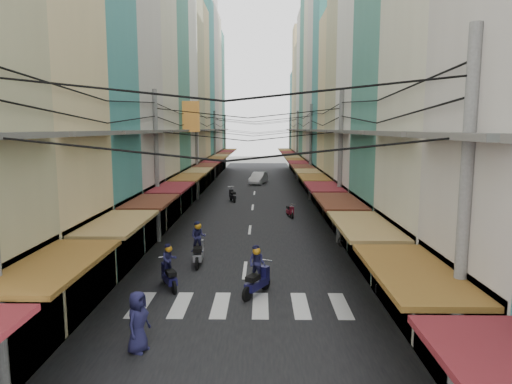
# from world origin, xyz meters

# --- Properties ---
(ground) EXTENTS (160.00, 160.00, 0.00)m
(ground) POSITION_xyz_m (0.00, 0.00, 0.00)
(ground) COLOR slate
(ground) RESTS_ON ground
(road) EXTENTS (10.00, 80.00, 0.02)m
(road) POSITION_xyz_m (0.00, 20.00, 0.01)
(road) COLOR black
(road) RESTS_ON ground
(sidewalk_left) EXTENTS (3.00, 80.00, 0.06)m
(sidewalk_left) POSITION_xyz_m (-6.50, 20.00, 0.03)
(sidewalk_left) COLOR slate
(sidewalk_left) RESTS_ON ground
(sidewalk_right) EXTENTS (3.00, 80.00, 0.06)m
(sidewalk_right) POSITION_xyz_m (6.50, 20.00, 0.03)
(sidewalk_right) COLOR slate
(sidewalk_right) RESTS_ON ground
(crosswalk) EXTENTS (7.55, 2.40, 0.01)m
(crosswalk) POSITION_xyz_m (-0.00, -6.00, 0.03)
(crosswalk) COLOR silver
(crosswalk) RESTS_ON ground
(building_row_left) EXTENTS (7.80, 67.67, 23.70)m
(building_row_left) POSITION_xyz_m (-7.92, 16.56, 9.78)
(building_row_left) COLOR silver
(building_row_left) RESTS_ON ground
(building_row_right) EXTENTS (7.80, 68.98, 22.59)m
(building_row_right) POSITION_xyz_m (7.92, 16.45, 9.41)
(building_row_right) COLOR teal
(building_row_right) RESTS_ON ground
(utility_poles) EXTENTS (10.20, 66.13, 8.20)m
(utility_poles) POSITION_xyz_m (0.00, 15.01, 6.59)
(utility_poles) COLOR gray
(utility_poles) RESTS_ON ground
(white_car) EXTENTS (4.84, 2.81, 1.61)m
(white_car) POSITION_xyz_m (0.33, 29.39, 0.00)
(white_car) COLOR silver
(white_car) RESTS_ON ground
(bicycle) EXTENTS (1.75, 1.21, 1.13)m
(bicycle) POSITION_xyz_m (5.50, 2.34, 0.00)
(bicycle) COLOR black
(bicycle) RESTS_ON ground
(moving_scooters) EXTENTS (5.92, 23.75, 2.00)m
(moving_scooters) POSITION_xyz_m (-1.16, 0.34, 0.56)
(moving_scooters) COLOR black
(moving_scooters) RESTS_ON ground
(parked_scooters) EXTENTS (13.33, 13.20, 0.99)m
(parked_scooters) POSITION_xyz_m (3.49, -4.72, 0.48)
(parked_scooters) COLOR black
(parked_scooters) RESTS_ON ground
(pedestrians) EXTENTS (13.29, 17.54, 2.21)m
(pedestrians) POSITION_xyz_m (-4.38, -1.01, 1.06)
(pedestrians) COLOR #2B212D
(pedestrians) RESTS_ON ground
(market_umbrella) EXTENTS (2.12, 2.12, 2.24)m
(market_umbrella) POSITION_xyz_m (6.67, -6.14, 1.97)
(market_umbrella) COLOR #B2B2B7
(market_umbrella) RESTS_ON ground
(traffic_sign) EXTENTS (0.10, 0.65, 2.95)m
(traffic_sign) POSITION_xyz_m (5.52, -3.46, 2.15)
(traffic_sign) COLOR gray
(traffic_sign) RESTS_ON ground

